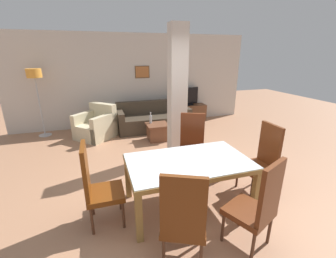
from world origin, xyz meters
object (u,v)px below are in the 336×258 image
at_px(tv_stand, 187,113).
at_px(bottle, 151,119).
at_px(dining_chair_head_left, 97,184).
at_px(tv_screen, 188,97).
at_px(dining_table, 189,169).
at_px(floor_lamp, 35,80).
at_px(dining_chair_head_right, 262,158).
at_px(coffee_table, 158,132).
at_px(armchair, 96,127).
at_px(dining_chair_near_right, 258,205).
at_px(dining_chair_far_right, 192,143).
at_px(sofa, 153,120).
at_px(dining_chair_near_left, 184,218).

bearing_deg(tv_stand, bottle, -141.61).
bearing_deg(dining_chair_head_left, tv_screen, 144.40).
xyz_separation_m(dining_table, floor_lamp, (-2.60, 3.92, 0.92)).
bearing_deg(bottle, dining_chair_head_right, -68.08).
bearing_deg(tv_stand, coffee_table, -135.73).
height_order(dining_table, bottle, dining_table).
distance_m(armchair, coffee_table, 1.63).
bearing_deg(dining_chair_near_right, dining_chair_far_right, 65.76).
distance_m(sofa, tv_screen, 1.45).
xyz_separation_m(dining_table, coffee_table, (0.26, 2.68, -0.37)).
bearing_deg(coffee_table, armchair, 156.32).
height_order(bottle, floor_lamp, floor_lamp).
bearing_deg(dining_chair_head_right, dining_chair_head_left, 90.00).
bearing_deg(dining_table, sofa, 84.06).
bearing_deg(dining_table, armchair, 110.32).
relative_size(dining_chair_head_left, tv_stand, 0.94).
height_order(coffee_table, tv_screen, tv_screen).
relative_size(dining_chair_head_left, floor_lamp, 0.63).
relative_size(dining_chair_head_right, sofa, 0.54).
distance_m(dining_chair_near_left, floor_lamp, 5.36).
relative_size(dining_chair_head_left, coffee_table, 2.01).
distance_m(dining_chair_head_left, dining_chair_near_right, 1.92).
bearing_deg(coffee_table, dining_chair_head_right, -69.64).
relative_size(dining_chair_near_left, sofa, 0.54).
bearing_deg(dining_table, dining_chair_head_left, 180.00).
relative_size(armchair, coffee_table, 2.09).
bearing_deg(dining_chair_head_right, dining_chair_far_right, 43.23).
bearing_deg(dining_chair_head_right, armchair, 36.72).
distance_m(dining_chair_head_left, floor_lamp, 4.25).
height_order(dining_chair_head_left, dining_chair_near_left, same).
bearing_deg(dining_chair_near_left, dining_chair_head_right, 53.49).
bearing_deg(dining_chair_near_right, armchair, 87.03).
xyz_separation_m(dining_chair_far_right, armchair, (-1.66, 2.46, -0.28)).
xyz_separation_m(coffee_table, tv_stand, (1.38, 1.35, 0.05)).
relative_size(dining_chair_head_left, dining_chair_near_right, 1.00).
relative_size(sofa, tv_stand, 1.74).
bearing_deg(dining_chair_near_left, dining_chair_far_right, 89.77).
xyz_separation_m(tv_screen, floor_lamp, (-4.24, -0.11, 0.70)).
xyz_separation_m(dining_chair_head_left, coffee_table, (1.50, 2.68, -0.36)).
bearing_deg(tv_screen, dining_chair_near_right, 57.91).
height_order(dining_chair_head_right, sofa, dining_chair_head_right).
distance_m(dining_chair_near_right, dining_chair_head_right, 1.26).
relative_size(dining_chair_near_right, dining_chair_far_right, 1.00).
height_order(dining_chair_head_left, dining_chair_far_right, same).
relative_size(dining_chair_head_right, armchair, 0.96).
xyz_separation_m(dining_chair_near_right, floor_lamp, (-3.02, 4.86, 0.92)).
distance_m(dining_chair_near_right, dining_chair_near_left, 0.85).
height_order(dining_chair_head_left, armchair, dining_chair_head_left).
bearing_deg(dining_chair_near_right, dining_chair_head_right, 24.55).
height_order(dining_chair_far_right, sofa, dining_chair_far_right).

